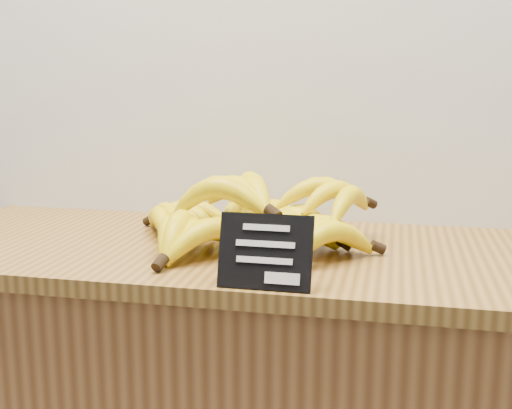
# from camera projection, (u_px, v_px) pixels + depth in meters

# --- Properties ---
(counter_top) EXTENTS (1.40, 0.54, 0.03)m
(counter_top) POSITION_uv_depth(u_px,v_px,m) (262.00, 254.00, 1.22)
(counter_top) COLOR olive
(counter_top) RESTS_ON counter
(chalkboard_sign) EXTENTS (0.14, 0.04, 0.11)m
(chalkboard_sign) POSITION_uv_depth(u_px,v_px,m) (265.00, 252.00, 0.97)
(chalkboard_sign) COLOR black
(chalkboard_sign) RESTS_ON counter_top
(banana_pile) EXTENTS (0.51, 0.41, 0.13)m
(banana_pile) POSITION_uv_depth(u_px,v_px,m) (253.00, 220.00, 1.21)
(banana_pile) COLOR yellow
(banana_pile) RESTS_ON counter_top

